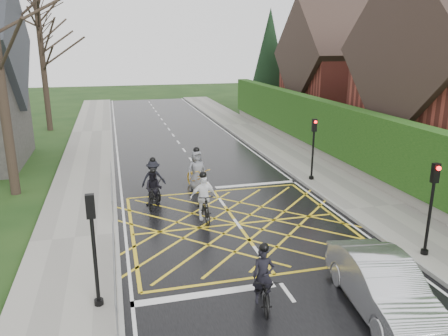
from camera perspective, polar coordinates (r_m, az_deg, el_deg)
name	(u,v)px	position (r m, az deg, el deg)	size (l,w,h in m)	color
ground	(238,224)	(17.05, 1.78, -7.33)	(120.00, 120.00, 0.00)	black
road	(238,224)	(17.05, 1.78, -7.31)	(9.00, 80.00, 0.01)	black
sidewalk_right	(374,208)	(19.47, 19.06, -4.97)	(3.00, 80.00, 0.15)	gray
sidewalk_left	(75,239)	(16.51, -18.89, -8.77)	(3.00, 80.00, 0.15)	gray
stone_wall	(341,163)	(25.12, 15.04, 0.68)	(0.50, 38.00, 0.70)	slate
hedge	(343,132)	(24.74, 15.33, 4.59)	(0.90, 38.00, 2.80)	#14380F
house_far	(348,73)	(38.26, 15.94, 11.82)	(9.80, 8.80, 10.30)	maroon
conifer	(269,62)	(43.77, 5.94, 13.61)	(4.60, 4.60, 10.00)	black
tree_mid	(4,9)	(29.61, -26.75, 18.03)	(10.08, 10.08, 12.48)	black
tree_far	(40,37)	(37.34, -22.90, 15.47)	(8.40, 8.40, 10.40)	black
railing_south	(114,263)	(12.97, -14.12, -11.92)	(0.05, 5.04, 1.03)	slate
railing_north	(112,183)	(19.93, -14.48, -1.94)	(0.05, 6.04, 1.03)	slate
traffic_light_ne	(313,150)	(22.05, 11.54, 2.32)	(0.24, 0.31, 3.21)	black
traffic_light_se	(430,211)	(15.29, 25.34, -5.05)	(0.24, 0.31, 3.21)	black
traffic_light_sw	(94,252)	(11.71, -16.57, -10.48)	(0.24, 0.31, 3.21)	black
cyclist_rear	(264,285)	(12.05, 5.25, -14.95)	(0.98, 1.89, 1.75)	black
cyclist_back	(154,192)	(18.84, -9.14, -3.14)	(1.06, 1.74, 1.69)	black
cyclist_mid	(154,183)	(19.93, -9.17, -1.93)	(1.22, 2.02, 1.88)	black
cyclist_front	(204,202)	(17.22, -2.68, -4.49)	(1.07, 1.98, 1.97)	black
cyclist_lead	(197,175)	(20.69, -3.54, -0.96)	(1.27, 2.28, 2.09)	#C38C17
car	(383,286)	(12.35, 20.07, -14.28)	(1.52, 4.37, 1.44)	silver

